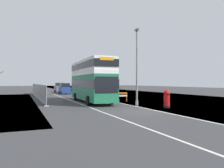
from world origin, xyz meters
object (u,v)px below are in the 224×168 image
at_px(double_decker_bus, 91,80).
at_px(car_oncoming_near, 65,89).
at_px(roadworks_barrier, 122,96).
at_px(lamppost_foreground, 137,70).
at_px(red_pillar_postbox, 167,98).
at_px(car_receding_mid, 59,88).

relative_size(double_decker_bus, car_oncoming_near, 2.69).
bearing_deg(roadworks_barrier, car_oncoming_near, 99.42).
height_order(lamppost_foreground, red_pillar_postbox, lamppost_foreground).
bearing_deg(double_decker_bus, car_receding_mid, 88.74).
bearing_deg(roadworks_barrier, red_pillar_postbox, -83.35).
bearing_deg(double_decker_bus, red_pillar_postbox, -60.60).
height_order(lamppost_foreground, car_oncoming_near, lamppost_foreground).
distance_m(lamppost_foreground, car_oncoming_near, 25.96).
relative_size(red_pillar_postbox, roadworks_barrier, 1.15).
bearing_deg(red_pillar_postbox, car_oncoming_near, 98.65).
distance_m(red_pillar_postbox, roadworks_barrier, 8.05).
relative_size(red_pillar_postbox, car_oncoming_near, 0.40).
bearing_deg(lamppost_foreground, double_decker_bus, 118.21).
distance_m(red_pillar_postbox, car_receding_mid, 36.62).
distance_m(double_decker_bus, car_oncoming_near, 20.01).
height_order(car_oncoming_near, car_receding_mid, car_receding_mid).
bearing_deg(car_oncoming_near, car_receding_mid, 88.79).
xyz_separation_m(roadworks_barrier, car_receding_mid, (-3.22, 28.39, 0.37)).
relative_size(car_oncoming_near, car_receding_mid, 1.06).
xyz_separation_m(lamppost_foreground, car_receding_mid, (-2.47, 33.69, -2.62)).
height_order(double_decker_bus, red_pillar_postbox, double_decker_bus).
bearing_deg(lamppost_foreground, car_receding_mid, 94.20).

